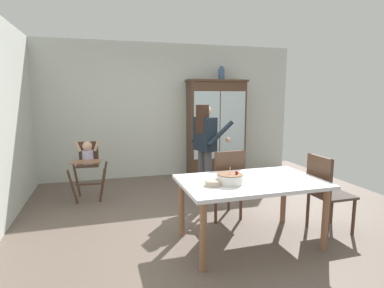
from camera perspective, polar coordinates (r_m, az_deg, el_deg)
ground_plane at (r=4.35m, az=4.15°, el=-13.82°), size 6.24×6.24×0.00m
wall_back at (r=6.54m, az=-3.83°, el=6.07°), size 5.32×0.06×2.70m
china_cabinet at (r=6.58m, az=4.41°, el=2.98°), size 1.24×0.48×1.98m
ceramic_vase at (r=6.59m, az=5.36°, el=12.58°), size 0.13×0.13×0.27m
high_chair_with_toddler at (r=5.28m, az=-18.40°, el=-2.71°), size 0.61×0.71×0.95m
adult_person at (r=4.88m, az=2.45°, el=0.55°), size 0.62×0.61×1.53m
dining_table at (r=3.61m, az=10.61°, el=-7.80°), size 1.58×0.99×0.74m
birthday_cake at (r=3.40m, az=6.90°, el=-6.27°), size 0.28×0.28×0.19m
serving_bowl at (r=3.33m, az=3.90°, el=-7.02°), size 0.18×0.18×0.05m
dining_chair_far_side at (r=4.25m, az=6.23°, el=-6.46°), size 0.46×0.46×0.96m
dining_chair_right_end at (r=4.18m, az=23.01°, el=-7.42°), size 0.44×0.44×0.96m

